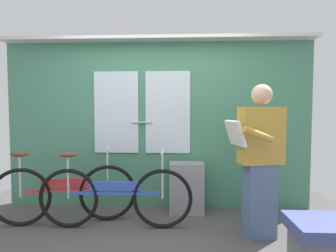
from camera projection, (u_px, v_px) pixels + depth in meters
train_door_wall at (156, 120)px, 3.63m from camera, size 4.12×0.28×2.28m
bicycle_near_door at (65, 193)px, 3.10m from camera, size 1.61×0.52×0.88m
bicycle_leaning_behind at (115, 196)px, 2.97m from camera, size 1.73×0.44×0.88m
passenger_reading_newspaper at (259, 158)px, 2.72m from camera, size 0.60×0.52×1.59m
trash_bin_by_wall at (187, 187)px, 3.45m from camera, size 0.44×0.28×0.65m
bench_seat_corner at (335, 247)px, 2.10m from camera, size 0.70×0.44×0.45m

